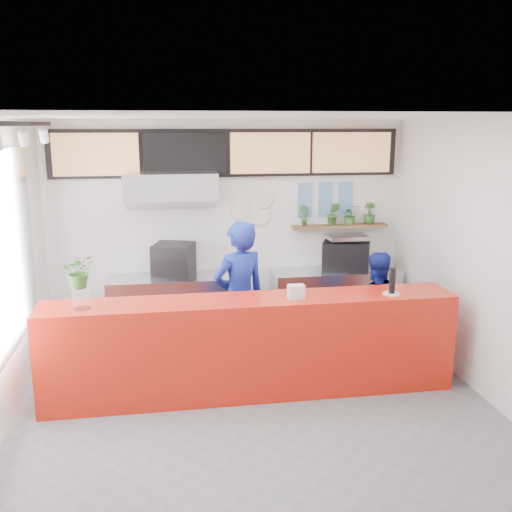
# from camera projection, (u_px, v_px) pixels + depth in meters

# --- Properties ---
(floor) EXTENTS (5.00, 5.00, 0.00)m
(floor) POSITION_uv_depth(u_px,v_px,m) (257.00, 409.00, 6.01)
(floor) COLOR slate
(floor) RESTS_ON ground
(ceiling) EXTENTS (5.00, 5.00, 0.00)m
(ceiling) POSITION_uv_depth(u_px,v_px,m) (257.00, 117.00, 5.33)
(ceiling) COLOR silver
(wall_back) EXTENTS (5.00, 0.00, 5.00)m
(wall_back) POSITION_uv_depth(u_px,v_px,m) (229.00, 228.00, 8.08)
(wall_back) COLOR white
(wall_back) RESTS_ON ground
(wall_right) EXTENTS (0.00, 5.00, 5.00)m
(wall_right) POSITION_uv_depth(u_px,v_px,m) (489.00, 262.00, 6.06)
(wall_right) COLOR white
(wall_right) RESTS_ON ground
(service_counter) EXTENTS (4.50, 0.60, 1.10)m
(service_counter) POSITION_uv_depth(u_px,v_px,m) (251.00, 346.00, 6.27)
(service_counter) COLOR red
(service_counter) RESTS_ON ground
(cream_band) EXTENTS (5.00, 0.02, 0.80)m
(cream_band) POSITION_uv_depth(u_px,v_px,m) (228.00, 149.00, 7.82)
(cream_band) COLOR beige
(cream_band) RESTS_ON wall_back
(prep_bench) EXTENTS (1.80, 0.60, 0.90)m
(prep_bench) POSITION_uv_depth(u_px,v_px,m) (175.00, 308.00, 7.90)
(prep_bench) COLOR #B2B5BA
(prep_bench) RESTS_ON ground
(panini_oven) EXTENTS (0.63, 0.63, 0.46)m
(panini_oven) POSITION_uv_depth(u_px,v_px,m) (174.00, 260.00, 7.75)
(panini_oven) COLOR black
(panini_oven) RESTS_ON prep_bench
(extraction_hood) EXTENTS (1.20, 0.70, 0.35)m
(extraction_hood) POSITION_uv_depth(u_px,v_px,m) (171.00, 186.00, 7.47)
(extraction_hood) COLOR #B2B5BA
(extraction_hood) RESTS_ON ceiling
(hood_lip) EXTENTS (1.20, 0.69, 0.31)m
(hood_lip) POSITION_uv_depth(u_px,v_px,m) (171.00, 201.00, 7.51)
(hood_lip) COLOR #B2B5BA
(hood_lip) RESTS_ON ceiling
(right_bench) EXTENTS (1.80, 0.60, 0.90)m
(right_bench) POSITION_uv_depth(u_px,v_px,m) (335.00, 300.00, 8.26)
(right_bench) COLOR #B2B5BA
(right_bench) RESTS_ON ground
(espresso_machine) EXTENTS (0.77, 0.67, 0.41)m
(espresso_machine) POSITION_uv_depth(u_px,v_px,m) (346.00, 256.00, 8.13)
(espresso_machine) COLOR black
(espresso_machine) RESTS_ON right_bench
(espresso_tray) EXTENTS (0.57, 0.40, 0.05)m
(espresso_tray) POSITION_uv_depth(u_px,v_px,m) (347.00, 237.00, 8.07)
(espresso_tray) COLOR #A7A9AE
(espresso_tray) RESTS_ON espresso_machine
(herb_shelf) EXTENTS (1.40, 0.18, 0.04)m
(herb_shelf) POSITION_uv_depth(u_px,v_px,m) (340.00, 226.00, 8.23)
(herb_shelf) COLOR brown
(herb_shelf) RESTS_ON wall_back
(menu_board_far_left) EXTENTS (1.10, 0.10, 0.55)m
(menu_board_far_left) POSITION_uv_depth(u_px,v_px,m) (96.00, 154.00, 7.45)
(menu_board_far_left) COLOR tan
(menu_board_far_left) RESTS_ON wall_back
(menu_board_mid_left) EXTENTS (1.10, 0.10, 0.55)m
(menu_board_mid_left) POSITION_uv_depth(u_px,v_px,m) (185.00, 154.00, 7.63)
(menu_board_mid_left) COLOR black
(menu_board_mid_left) RESTS_ON wall_back
(menu_board_mid_right) EXTENTS (1.10, 0.10, 0.55)m
(menu_board_mid_right) POSITION_uv_depth(u_px,v_px,m) (270.00, 153.00, 7.81)
(menu_board_mid_right) COLOR tan
(menu_board_mid_right) RESTS_ON wall_back
(menu_board_far_right) EXTENTS (1.10, 0.10, 0.55)m
(menu_board_far_right) POSITION_uv_depth(u_px,v_px,m) (351.00, 152.00, 7.99)
(menu_board_far_right) COLOR tan
(menu_board_far_right) RESTS_ON wall_back
(soffit) EXTENTS (4.80, 0.04, 0.65)m
(soffit) POSITION_uv_depth(u_px,v_px,m) (228.00, 153.00, 7.80)
(soffit) COLOR black
(soffit) RESTS_ON wall_back
(window_pane) EXTENTS (0.04, 2.20, 1.90)m
(window_pane) POSITION_uv_depth(u_px,v_px,m) (2.00, 255.00, 5.53)
(window_pane) COLOR silver
(window_pane) RESTS_ON wall_left
(window_frame) EXTENTS (0.03, 2.30, 2.00)m
(window_frame) POSITION_uv_depth(u_px,v_px,m) (4.00, 255.00, 5.53)
(window_frame) COLOR #B2B5BA
(window_frame) RESTS_ON wall_left
(track_rail) EXTENTS (0.05, 2.40, 0.04)m
(track_rail) POSITION_uv_depth(u_px,v_px,m) (23.00, 124.00, 5.02)
(track_rail) COLOR black
(track_rail) RESTS_ON ceiling
(dec_plate_a) EXTENTS (0.24, 0.03, 0.24)m
(dec_plate_a) POSITION_uv_depth(u_px,v_px,m) (239.00, 211.00, 8.01)
(dec_plate_a) COLOR silver
(dec_plate_a) RESTS_ON wall_back
(dec_plate_b) EXTENTS (0.24, 0.03, 0.24)m
(dec_plate_b) POSITION_uv_depth(u_px,v_px,m) (260.00, 217.00, 8.08)
(dec_plate_b) COLOR silver
(dec_plate_b) RESTS_ON wall_back
(dec_plate_c) EXTENTS (0.24, 0.03, 0.24)m
(dec_plate_c) POSITION_uv_depth(u_px,v_px,m) (240.00, 232.00, 8.08)
(dec_plate_c) COLOR silver
(dec_plate_c) RESTS_ON wall_back
(dec_plate_d) EXTENTS (0.24, 0.03, 0.24)m
(dec_plate_d) POSITION_uv_depth(u_px,v_px,m) (264.00, 199.00, 8.03)
(dec_plate_d) COLOR silver
(dec_plate_d) RESTS_ON wall_back
(photo_frame_a) EXTENTS (0.20, 0.02, 0.25)m
(photo_frame_a) POSITION_uv_depth(u_px,v_px,m) (305.00, 192.00, 8.11)
(photo_frame_a) COLOR #598CBF
(photo_frame_a) RESTS_ON wall_back
(photo_frame_b) EXTENTS (0.20, 0.02, 0.25)m
(photo_frame_b) POSITION_uv_depth(u_px,v_px,m) (326.00, 191.00, 8.16)
(photo_frame_b) COLOR #598CBF
(photo_frame_b) RESTS_ON wall_back
(photo_frame_c) EXTENTS (0.20, 0.02, 0.25)m
(photo_frame_c) POSITION_uv_depth(u_px,v_px,m) (346.00, 191.00, 8.21)
(photo_frame_c) COLOR #598CBF
(photo_frame_c) RESTS_ON wall_back
(photo_frame_d) EXTENTS (0.20, 0.02, 0.25)m
(photo_frame_d) POSITION_uv_depth(u_px,v_px,m) (305.00, 209.00, 8.17)
(photo_frame_d) COLOR #598CBF
(photo_frame_d) RESTS_ON wall_back
(photo_frame_e) EXTENTS (0.20, 0.02, 0.25)m
(photo_frame_e) POSITION_uv_depth(u_px,v_px,m) (325.00, 208.00, 8.22)
(photo_frame_e) COLOR #598CBF
(photo_frame_e) RESTS_ON wall_back
(photo_frame_f) EXTENTS (0.20, 0.02, 0.25)m
(photo_frame_f) POSITION_uv_depth(u_px,v_px,m) (345.00, 208.00, 8.26)
(photo_frame_f) COLOR #598CBF
(photo_frame_f) RESTS_ON wall_back
(staff_center) EXTENTS (0.79, 0.67, 1.85)m
(staff_center) POSITION_uv_depth(u_px,v_px,m) (239.00, 298.00, 6.75)
(staff_center) COLOR navy
(staff_center) RESTS_ON ground
(staff_right) EXTENTS (0.71, 0.56, 1.43)m
(staff_right) POSITION_uv_depth(u_px,v_px,m) (374.00, 309.00, 7.02)
(staff_right) COLOR navy
(staff_right) RESTS_ON ground
(herb_a) EXTENTS (0.18, 0.15, 0.31)m
(herb_a) POSITION_uv_depth(u_px,v_px,m) (304.00, 215.00, 8.11)
(herb_a) COLOR #2E5F21
(herb_a) RESTS_ON herb_shelf
(herb_b) EXTENTS (0.22, 0.20, 0.33)m
(herb_b) POSITION_uv_depth(u_px,v_px,m) (333.00, 214.00, 8.17)
(herb_b) COLOR #2E5F21
(herb_b) RESTS_ON herb_shelf
(herb_c) EXTENTS (0.26, 0.22, 0.29)m
(herb_c) POSITION_uv_depth(u_px,v_px,m) (350.00, 215.00, 8.22)
(herb_c) COLOR #2E5F21
(herb_c) RESTS_ON herb_shelf
(herb_d) EXTENTS (0.22, 0.21, 0.31)m
(herb_d) POSITION_uv_depth(u_px,v_px,m) (369.00, 213.00, 8.26)
(herb_d) COLOR #2E5F21
(herb_d) RESTS_ON herb_shelf
(glass_vase) EXTENTS (0.23, 0.23, 0.22)m
(glass_vase) POSITION_uv_depth(u_px,v_px,m) (81.00, 298.00, 5.79)
(glass_vase) COLOR silver
(glass_vase) RESTS_ON service_counter
(basil_vase) EXTENTS (0.35, 0.31, 0.35)m
(basil_vase) POSITION_uv_depth(u_px,v_px,m) (79.00, 271.00, 5.73)
(basil_vase) COLOR #2E5F21
(basil_vase) RESTS_ON glass_vase
(napkin_holder) EXTENTS (0.18, 0.11, 0.15)m
(napkin_holder) POSITION_uv_depth(u_px,v_px,m) (296.00, 292.00, 6.12)
(napkin_holder) COLOR silver
(napkin_holder) RESTS_ON service_counter
(white_plate) EXTENTS (0.24, 0.24, 0.01)m
(white_plate) POSITION_uv_depth(u_px,v_px,m) (391.00, 294.00, 6.30)
(white_plate) COLOR silver
(white_plate) RESTS_ON service_counter
(pepper_mill) EXTENTS (0.09, 0.09, 0.28)m
(pepper_mill) POSITION_uv_depth(u_px,v_px,m) (392.00, 281.00, 6.27)
(pepper_mill) COLOR black
(pepper_mill) RESTS_ON white_plate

